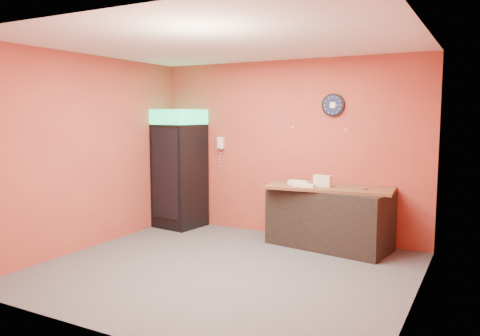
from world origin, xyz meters
The scene contains 15 objects.
floor centered at (0.00, 0.00, 0.00)m, with size 4.50×4.50×0.00m, color #47474C.
back_wall centered at (0.00, 2.00, 1.40)m, with size 4.50×0.02×2.80m, color #B24832.
left_wall centered at (-2.25, 0.00, 1.40)m, with size 0.02×4.00×2.80m, color #B24832.
right_wall centered at (2.25, 0.00, 1.40)m, with size 0.02×4.00×2.80m, color #B24832.
ceiling centered at (0.00, 0.00, 2.80)m, with size 4.50×4.00×0.02m, color white.
beverage_cooler centered at (-1.84, 1.60, 0.99)m, with size 0.79×0.80×2.03m.
prep_counter centered at (0.84, 1.61, 0.43)m, with size 1.74×0.77×0.87m, color black.
wall_clock centered at (0.76, 1.97, 2.09)m, with size 0.34×0.06×0.34m.
wall_phone centered at (-1.20, 1.95, 1.46)m, with size 0.11×0.10×0.20m.
butcher_paper centered at (0.84, 1.61, 0.89)m, with size 1.81×0.78×0.04m, color brown.
sub_roll_stack centered at (0.76, 1.52, 0.99)m, with size 0.27×0.12×0.17m.
wrapped_sandwich_left centered at (0.38, 1.54, 0.93)m, with size 0.30×0.12×0.04m, color silver.
wrapped_sandwich_mid centered at (0.53, 1.37, 0.93)m, with size 0.30×0.12×0.04m, color silver.
wrapped_sandwich_right centered at (0.32, 1.70, 0.93)m, with size 0.27×0.11×0.04m, color silver.
kitchen_tool centered at (0.55, 1.68, 0.94)m, with size 0.06×0.06×0.06m, color silver.
Camera 1 is at (2.88, -4.92, 1.94)m, focal length 35.00 mm.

